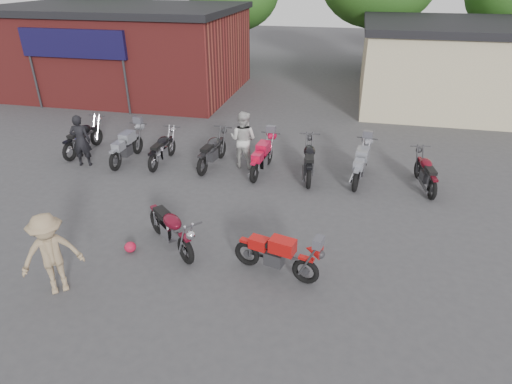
% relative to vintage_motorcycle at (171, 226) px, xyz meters
% --- Properties ---
extents(ground, '(90.00, 90.00, 0.00)m').
position_rel_vintage_motorcycle_xyz_m(ground, '(0.73, -0.40, -0.60)').
color(ground, '#39393C').
extents(brick_building, '(12.00, 8.00, 4.00)m').
position_rel_vintage_motorcycle_xyz_m(brick_building, '(-8.27, 13.60, 1.40)').
color(brick_building, maroon).
rests_on(brick_building, ground).
extents(stucco_building, '(10.00, 8.00, 3.50)m').
position_rel_vintage_motorcycle_xyz_m(stucco_building, '(9.23, 14.60, 1.15)').
color(stucco_building, tan).
rests_on(stucco_building, ground).
extents(tree_1, '(5.92, 5.92, 7.40)m').
position_rel_vintage_motorcycle_xyz_m(tree_1, '(-4.27, 21.60, 3.10)').
color(tree_1, '#244D14').
rests_on(tree_1, ground).
extents(vintage_motorcycle, '(2.00, 1.88, 1.20)m').
position_rel_vintage_motorcycle_xyz_m(vintage_motorcycle, '(0.00, 0.00, 0.00)').
color(vintage_motorcycle, '#580B1A').
rests_on(vintage_motorcycle, ground).
extents(sportbike, '(1.99, 1.07, 1.10)m').
position_rel_vintage_motorcycle_xyz_m(sportbike, '(2.58, -0.43, -0.05)').
color(sportbike, red).
rests_on(sportbike, ground).
extents(helmet, '(0.35, 0.35, 0.25)m').
position_rel_vintage_motorcycle_xyz_m(helmet, '(-0.90, -0.35, -0.47)').
color(helmet, '#A7112E').
rests_on(helmet, ground).
extents(person_dark, '(0.71, 0.55, 1.74)m').
position_rel_vintage_motorcycle_xyz_m(person_dark, '(-4.74, 3.90, 0.27)').
color(person_dark, black).
rests_on(person_dark, ground).
extents(person_light, '(1.03, 0.87, 1.87)m').
position_rel_vintage_motorcycle_xyz_m(person_light, '(0.48, 5.00, 0.34)').
color(person_light, '#B6B6B1').
rests_on(person_light, ground).
extents(person_tan, '(1.31, 1.24, 1.78)m').
position_rel_vintage_motorcycle_xyz_m(person_tan, '(-1.68, -1.91, 0.29)').
color(person_tan, '#8F7958').
rests_on(person_tan, ground).
extents(row_bike_0, '(0.83, 2.15, 1.22)m').
position_rel_vintage_motorcycle_xyz_m(row_bike_0, '(-5.36, 4.92, 0.01)').
color(row_bike_0, black).
rests_on(row_bike_0, ground).
extents(row_bike_1, '(0.74, 2.08, 1.19)m').
position_rel_vintage_motorcycle_xyz_m(row_bike_1, '(-3.47, 4.52, -0.00)').
color(row_bike_1, gray).
rests_on(row_bike_1, ground).
extents(row_bike_2, '(0.68, 1.96, 1.13)m').
position_rel_vintage_motorcycle_xyz_m(row_bike_2, '(-2.24, 4.65, -0.03)').
color(row_bike_2, black).
rests_on(row_bike_2, ground).
extents(row_bike_3, '(0.92, 2.14, 1.21)m').
position_rel_vintage_motorcycle_xyz_m(row_bike_3, '(-0.51, 4.77, 0.00)').
color(row_bike_3, black).
rests_on(row_bike_3, ground).
extents(row_bike_4, '(0.88, 2.09, 1.18)m').
position_rel_vintage_motorcycle_xyz_m(row_bike_4, '(1.20, 4.61, -0.01)').
color(row_bike_4, red).
rests_on(row_bike_4, ground).
extents(row_bike_5, '(0.94, 2.20, 1.24)m').
position_rel_vintage_motorcycle_xyz_m(row_bike_5, '(2.69, 4.62, 0.02)').
color(row_bike_5, black).
rests_on(row_bike_5, ground).
extents(row_bike_6, '(0.99, 2.16, 1.21)m').
position_rel_vintage_motorcycle_xyz_m(row_bike_6, '(4.28, 4.70, 0.00)').
color(row_bike_6, gray).
rests_on(row_bike_6, ground).
extents(row_bike_7, '(0.93, 2.01, 1.12)m').
position_rel_vintage_motorcycle_xyz_m(row_bike_7, '(6.17, 4.61, -0.04)').
color(row_bike_7, '#580B16').
rests_on(row_bike_7, ground).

